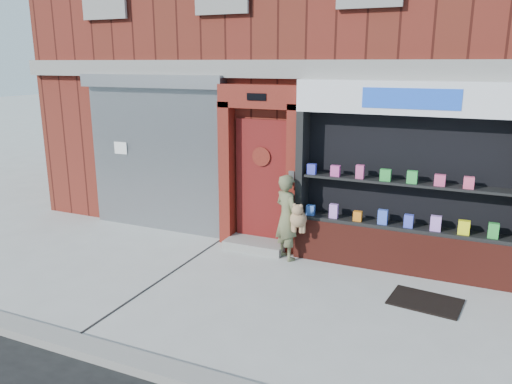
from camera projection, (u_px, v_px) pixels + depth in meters
The scene contains 8 objects.
ground at pixel (255, 295), 7.20m from camera, with size 80.00×80.00×0.00m, color #9E9E99.
curb at pixel (172, 374), 5.29m from camera, with size 60.00×0.30×0.12m, color gray.
building at pixel (362, 29), 11.48m from camera, with size 12.00×8.16×8.00m.
shutter_bay at pixel (155, 144), 9.66m from camera, with size 3.10×0.30×3.04m.
red_door_bay at pixel (260, 168), 8.77m from camera, with size 1.52×0.58×2.90m.
pharmacy_bay at pixel (405, 187), 7.77m from camera, with size 3.50×0.41×3.00m.
woman at pixel (288, 217), 8.36m from camera, with size 0.70×0.59×1.47m.
doormat at pixel (425, 302), 6.98m from camera, with size 0.95×0.67×0.02m, color black.
Camera 1 is at (2.70, -6.01, 3.26)m, focal length 35.00 mm.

